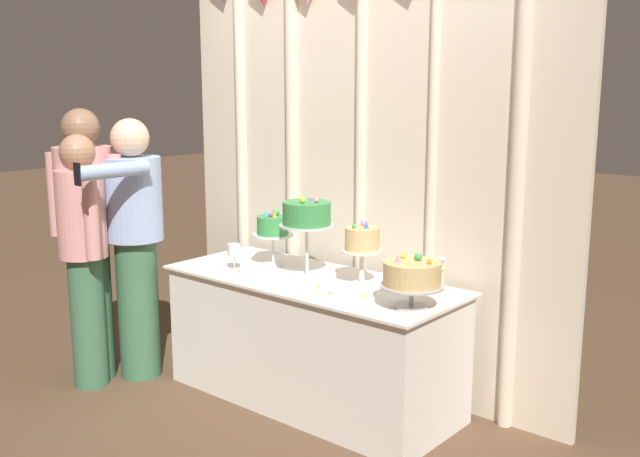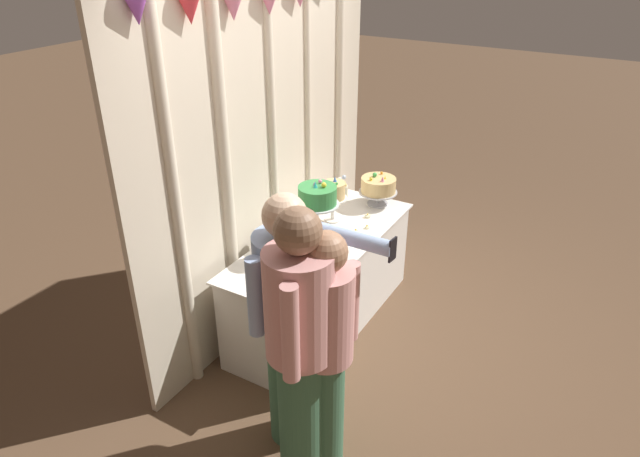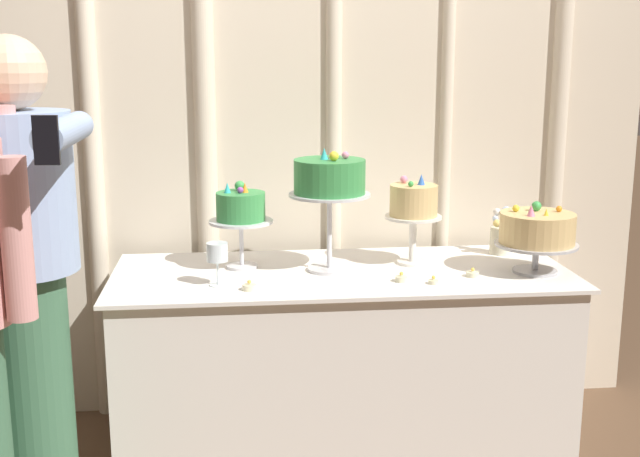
{
  "view_description": "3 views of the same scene",
  "coord_description": "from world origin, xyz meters",
  "px_view_note": "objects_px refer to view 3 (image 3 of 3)",
  "views": [
    {
      "loc": [
        2.62,
        -2.95,
        1.82
      ],
      "look_at": [
        0.06,
        0.1,
        1.03
      ],
      "focal_mm": 41.45,
      "sensor_mm": 36.0,
      "label": 1
    },
    {
      "loc": [
        -3.14,
        -1.7,
        2.75
      ],
      "look_at": [
        -0.01,
        0.12,
        0.81
      ],
      "focal_mm": 31.89,
      "sensor_mm": 36.0,
      "label": 2
    },
    {
      "loc": [
        -0.4,
        -2.85,
        1.54
      ],
      "look_at": [
        -0.09,
        0.04,
        0.91
      ],
      "focal_mm": 44.89,
      "sensor_mm": 36.0,
      "label": 3
    }
  ],
  "objects_px": {
    "cake_display_leftmost": "(241,210)",
    "guest_girl_blue_dress": "(24,268)",
    "cake_display_midleft": "(330,181)",
    "cake_table": "(342,360)",
    "cake_display_rightmost": "(538,231)",
    "tealight_near_left": "(401,279)",
    "tealight_near_right": "(433,281)",
    "wine_glass": "(217,254)",
    "cake_display_midright": "(414,205)",
    "tealight_far_left": "(249,287)",
    "tealight_far_right": "(472,274)",
    "flower_vase": "(500,237)"
  },
  "relations": [
    {
      "from": "tealight_far_left",
      "to": "cake_display_midleft",
      "type": "bearing_deg",
      "value": 36.72
    },
    {
      "from": "cake_display_midleft",
      "to": "tealight_near_left",
      "type": "xyz_separation_m",
      "value": [
        0.24,
        -0.18,
        -0.34
      ]
    },
    {
      "from": "cake_display_rightmost",
      "to": "wine_glass",
      "type": "relative_size",
      "value": 1.98
    },
    {
      "from": "cake_display_rightmost",
      "to": "flower_vase",
      "type": "distance_m",
      "value": 0.32
    },
    {
      "from": "cake_table",
      "to": "wine_glass",
      "type": "distance_m",
      "value": 0.69
    },
    {
      "from": "tealight_near_left",
      "to": "tealight_near_right",
      "type": "xyz_separation_m",
      "value": [
        0.11,
        -0.04,
        -0.0
      ]
    },
    {
      "from": "cake_display_midleft",
      "to": "flower_vase",
      "type": "height_order",
      "value": "cake_display_midleft"
    },
    {
      "from": "cake_display_rightmost",
      "to": "tealight_far_left",
      "type": "xyz_separation_m",
      "value": [
        -1.09,
        -0.11,
        -0.15
      ]
    },
    {
      "from": "cake_table",
      "to": "tealight_far_right",
      "type": "relative_size",
      "value": 36.13
    },
    {
      "from": "cake_table",
      "to": "cake_display_leftmost",
      "type": "xyz_separation_m",
      "value": [
        -0.38,
        0.09,
        0.59
      ]
    },
    {
      "from": "cake_display_leftmost",
      "to": "tealight_near_right",
      "type": "bearing_deg",
      "value": -23.53
    },
    {
      "from": "cake_display_leftmost",
      "to": "tealight_far_left",
      "type": "height_order",
      "value": "cake_display_leftmost"
    },
    {
      "from": "tealight_near_left",
      "to": "cake_display_midleft",
      "type": "bearing_deg",
      "value": 142.84
    },
    {
      "from": "flower_vase",
      "to": "tealight_near_right",
      "type": "distance_m",
      "value": 0.57
    },
    {
      "from": "cake_display_leftmost",
      "to": "guest_girl_blue_dress",
      "type": "relative_size",
      "value": 0.21
    },
    {
      "from": "cake_display_midleft",
      "to": "cake_display_rightmost",
      "type": "xyz_separation_m",
      "value": [
        0.78,
        -0.12,
        -0.18
      ]
    },
    {
      "from": "cake_display_leftmost",
      "to": "tealight_near_right",
      "type": "distance_m",
      "value": 0.78
    },
    {
      "from": "cake_display_midright",
      "to": "tealight_far_left",
      "type": "xyz_separation_m",
      "value": [
        -0.65,
        -0.3,
        -0.23
      ]
    },
    {
      "from": "cake_display_rightmost",
      "to": "tealight_near_right",
      "type": "distance_m",
      "value": 0.46
    },
    {
      "from": "cake_display_leftmost",
      "to": "tealight_far_right",
      "type": "height_order",
      "value": "cake_display_leftmost"
    },
    {
      "from": "cake_display_midleft",
      "to": "tealight_far_left",
      "type": "xyz_separation_m",
      "value": [
        -0.31,
        -0.23,
        -0.34
      ]
    },
    {
      "from": "cake_display_midleft",
      "to": "tealight_far_right",
      "type": "relative_size",
      "value": 9.76
    },
    {
      "from": "guest_girl_blue_dress",
      "to": "tealight_near_right",
      "type": "bearing_deg",
      "value": 8.12
    },
    {
      "from": "cake_display_midleft",
      "to": "cake_display_midright",
      "type": "xyz_separation_m",
      "value": [
        0.34,
        0.06,
        -0.11
      ]
    },
    {
      "from": "cake_display_rightmost",
      "to": "tealight_near_right",
      "type": "bearing_deg",
      "value": -165.82
    },
    {
      "from": "tealight_near_right",
      "to": "tealight_far_right",
      "type": "bearing_deg",
      "value": 24.92
    },
    {
      "from": "tealight_far_left",
      "to": "tealight_near_left",
      "type": "xyz_separation_m",
      "value": [
        0.56,
        0.05,
        0.0
      ]
    },
    {
      "from": "cake_table",
      "to": "tealight_near_left",
      "type": "xyz_separation_m",
      "value": [
        0.2,
        -0.17,
        0.38
      ]
    },
    {
      "from": "tealight_far_right",
      "to": "cake_display_midleft",
      "type": "bearing_deg",
      "value": 164.3
    },
    {
      "from": "cake_table",
      "to": "flower_vase",
      "type": "bearing_deg",
      "value": 16.22
    },
    {
      "from": "cake_table",
      "to": "cake_display_midright",
      "type": "xyz_separation_m",
      "value": [
        0.29,
        0.08,
        0.6
      ]
    },
    {
      "from": "cake_display_midleft",
      "to": "tealight_far_right",
      "type": "height_order",
      "value": "cake_display_midleft"
    },
    {
      "from": "tealight_near_left",
      "to": "guest_girl_blue_dress",
      "type": "bearing_deg",
      "value": -169.41
    },
    {
      "from": "cake_display_leftmost",
      "to": "tealight_near_left",
      "type": "relative_size",
      "value": 7.39
    },
    {
      "from": "cake_display_leftmost",
      "to": "tealight_far_left",
      "type": "distance_m",
      "value": 0.38
    },
    {
      "from": "cake_display_rightmost",
      "to": "guest_girl_blue_dress",
      "type": "height_order",
      "value": "guest_girl_blue_dress"
    },
    {
      "from": "wine_glass",
      "to": "cake_display_midright",
      "type": "bearing_deg",
      "value": 16.58
    },
    {
      "from": "cake_table",
      "to": "cake_display_rightmost",
      "type": "bearing_deg",
      "value": -8.17
    },
    {
      "from": "tealight_near_left",
      "to": "tealight_far_right",
      "type": "height_order",
      "value": "tealight_near_left"
    },
    {
      "from": "flower_vase",
      "to": "cake_display_midright",
      "type": "bearing_deg",
      "value": -162.89
    },
    {
      "from": "cake_display_midright",
      "to": "tealight_far_left",
      "type": "distance_m",
      "value": 0.75
    },
    {
      "from": "cake_display_rightmost",
      "to": "tealight_near_left",
      "type": "relative_size",
      "value": 6.83
    },
    {
      "from": "flower_vase",
      "to": "tealight_far_left",
      "type": "relative_size",
      "value": 4.03
    },
    {
      "from": "tealight_far_right",
      "to": "flower_vase",
      "type": "bearing_deg",
      "value": 57.22
    },
    {
      "from": "tealight_near_left",
      "to": "cake_display_leftmost",
      "type": "bearing_deg",
      "value": 155.88
    },
    {
      "from": "flower_vase",
      "to": "tealight_far_left",
      "type": "distance_m",
      "value": 1.13
    },
    {
      "from": "tealight_far_left",
      "to": "tealight_near_right",
      "type": "xyz_separation_m",
      "value": [
        0.67,
        0.01,
        -0.0
      ]
    },
    {
      "from": "cake_display_leftmost",
      "to": "cake_display_rightmost",
      "type": "xyz_separation_m",
      "value": [
        1.11,
        -0.19,
        -0.07
      ]
    },
    {
      "from": "cake_display_rightmost",
      "to": "tealight_far_right",
      "type": "height_order",
      "value": "cake_display_rightmost"
    },
    {
      "from": "cake_display_leftmost",
      "to": "cake_display_midleft",
      "type": "height_order",
      "value": "cake_display_midleft"
    }
  ]
}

